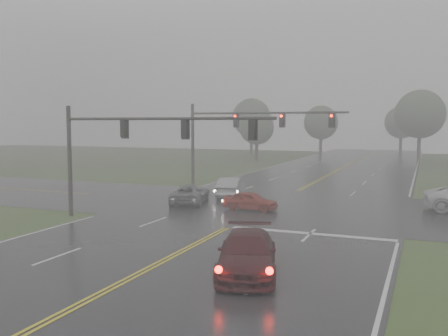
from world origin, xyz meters
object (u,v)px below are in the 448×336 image
at_px(car_grey, 190,203).
at_px(signal_gantry_near, 127,139).
at_px(sedan_maroon, 247,274).
at_px(sedan_red, 250,210).
at_px(sedan_silver, 231,197).
at_px(signal_gantry_far, 238,128).

xyz_separation_m(car_grey, signal_gantry_near, (-0.57, -7.02, 4.74)).
height_order(sedan_maroon, signal_gantry_near, signal_gantry_near).
bearing_deg(sedan_red, sedan_maroon, -159.04).
bearing_deg(signal_gantry_near, sedan_maroon, -35.71).
bearing_deg(sedan_maroon, sedan_silver, 96.11).
xyz_separation_m(sedan_silver, car_grey, (-1.61, -3.78, 0.00)).
distance_m(sedan_red, signal_gantry_near, 9.37).
bearing_deg(sedan_silver, signal_gantry_near, 66.74).
distance_m(car_grey, signal_gantry_near, 8.49).
xyz_separation_m(car_grey, signal_gantry_far, (-0.20, 10.15, 5.25)).
height_order(sedan_maroon, sedan_silver, sedan_maroon).
distance_m(sedan_silver, signal_gantry_near, 12.00).
height_order(sedan_red, sedan_silver, sedan_silver).
distance_m(sedan_maroon, sedan_red, 13.79).
xyz_separation_m(sedan_maroon, sedan_silver, (-7.68, 17.90, 0.00)).
relative_size(sedan_red, sedan_silver, 0.78).
bearing_deg(sedan_red, car_grey, 80.14).
height_order(car_grey, signal_gantry_far, signal_gantry_far).
xyz_separation_m(sedan_red, signal_gantry_far, (-5.08, 11.20, 5.25)).
bearing_deg(signal_gantry_far, sedan_silver, -74.05).
bearing_deg(sedan_red, signal_gantry_far, 26.72).
height_order(sedan_silver, signal_gantry_far, signal_gantry_far).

